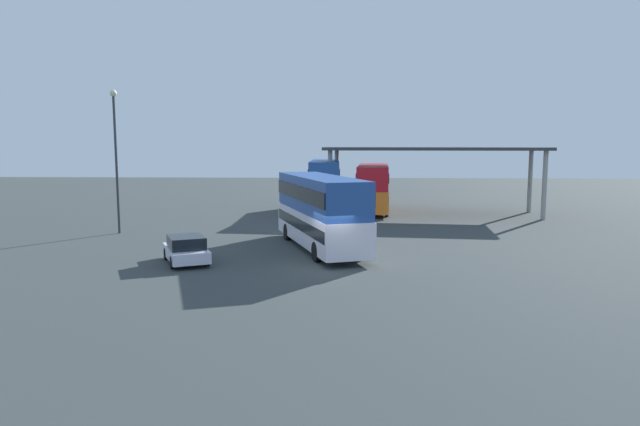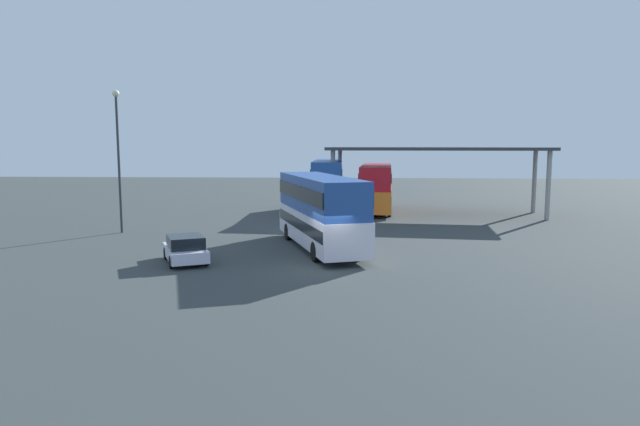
{
  "view_description": "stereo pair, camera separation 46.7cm",
  "coord_description": "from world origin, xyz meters",
  "px_view_note": "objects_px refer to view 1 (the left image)",
  "views": [
    {
      "loc": [
        0.69,
        -25.51,
        5.76
      ],
      "look_at": [
        -0.56,
        4.57,
        2.0
      ],
      "focal_mm": 30.88,
      "sensor_mm": 36.0,
      "label": 1
    },
    {
      "loc": [
        1.16,
        -25.49,
        5.76
      ],
      "look_at": [
        -0.56,
        4.57,
        2.0
      ],
      "focal_mm": 30.88,
      "sensor_mm": 36.0,
      "label": 2
    }
  ],
  "objects_px": {
    "double_decker_main": "(320,209)",
    "lamppost_tall": "(116,146)",
    "parked_hatchback": "(186,249)",
    "double_decker_near_canopy": "(325,184)",
    "double_decker_mid_row": "(373,186)"
  },
  "relations": [
    {
      "from": "double_decker_mid_row",
      "to": "double_decker_near_canopy",
      "type": "bearing_deg",
      "value": 92.93
    },
    {
      "from": "double_decker_near_canopy",
      "to": "lamppost_tall",
      "type": "xyz_separation_m",
      "value": [
        -13.03,
        -12.39,
        3.26
      ]
    },
    {
      "from": "lamppost_tall",
      "to": "double_decker_mid_row",
      "type": "bearing_deg",
      "value": 35.64
    },
    {
      "from": "double_decker_main",
      "to": "double_decker_mid_row",
      "type": "xyz_separation_m",
      "value": [
        3.86,
        17.14,
        -0.01
      ]
    },
    {
      "from": "double_decker_main",
      "to": "lamppost_tall",
      "type": "bearing_deg",
      "value": 51.53
    },
    {
      "from": "double_decker_near_canopy",
      "to": "parked_hatchback",
      "type": "bearing_deg",
      "value": 163.05
    },
    {
      "from": "double_decker_main",
      "to": "lamppost_tall",
      "type": "distance_m",
      "value": 14.58
    },
    {
      "from": "lamppost_tall",
      "to": "double_decker_near_canopy",
      "type": "bearing_deg",
      "value": 43.56
    },
    {
      "from": "parked_hatchback",
      "to": "double_decker_mid_row",
      "type": "relative_size",
      "value": 0.39
    },
    {
      "from": "double_decker_near_canopy",
      "to": "double_decker_mid_row",
      "type": "xyz_separation_m",
      "value": [
        4.15,
        -0.07,
        -0.2
      ]
    },
    {
      "from": "double_decker_near_canopy",
      "to": "double_decker_main",
      "type": "bearing_deg",
      "value": -180.0
    },
    {
      "from": "parked_hatchback",
      "to": "lamppost_tall",
      "type": "relative_size",
      "value": 0.44
    },
    {
      "from": "double_decker_mid_row",
      "to": "lamppost_tall",
      "type": "xyz_separation_m",
      "value": [
        -17.18,
        -12.32,
        3.47
      ]
    },
    {
      "from": "double_decker_main",
      "to": "parked_hatchback",
      "type": "distance_m",
      "value": 7.69
    },
    {
      "from": "parked_hatchback",
      "to": "double_decker_near_canopy",
      "type": "bearing_deg",
      "value": -41.23
    }
  ]
}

